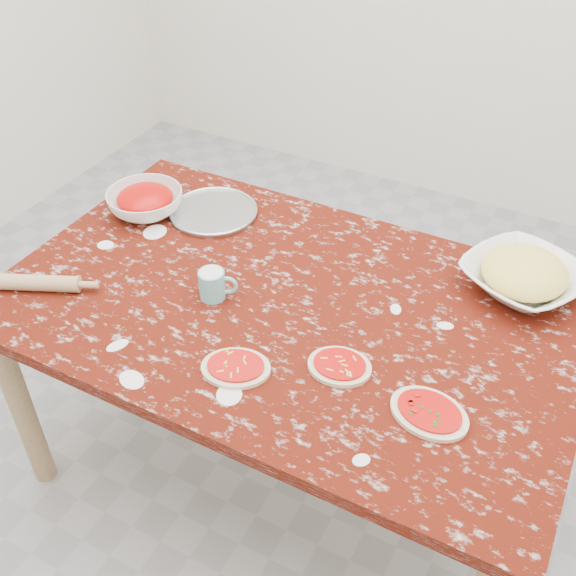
% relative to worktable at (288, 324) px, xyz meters
% --- Properties ---
extents(ground, '(4.00, 4.00, 0.00)m').
position_rel_worktable_xyz_m(ground, '(0.00, 0.00, -0.67)').
color(ground, gray).
extents(worktable, '(1.60, 1.00, 0.75)m').
position_rel_worktable_xyz_m(worktable, '(0.00, 0.00, 0.00)').
color(worktable, '#400D05').
rests_on(worktable, ground).
extents(pizza_tray, '(0.34, 0.34, 0.01)m').
position_rel_worktable_xyz_m(pizza_tray, '(-0.43, 0.28, 0.09)').
color(pizza_tray, '#B2B2B7').
rests_on(pizza_tray, worktable).
extents(sauce_bowl, '(0.28, 0.28, 0.08)m').
position_rel_worktable_xyz_m(sauce_bowl, '(-0.63, 0.19, 0.12)').
color(sauce_bowl, white).
rests_on(sauce_bowl, worktable).
extents(cheese_bowl, '(0.42, 0.42, 0.08)m').
position_rel_worktable_xyz_m(cheese_bowl, '(0.56, 0.36, 0.12)').
color(cheese_bowl, white).
rests_on(cheese_bowl, worktable).
extents(flour_mug, '(0.11, 0.07, 0.09)m').
position_rel_worktable_xyz_m(flour_mug, '(-0.19, -0.08, 0.13)').
color(flour_mug, '#68B1B7').
rests_on(flour_mug, worktable).
extents(pizza_left, '(0.21, 0.19, 0.02)m').
position_rel_worktable_xyz_m(pizza_left, '(0.01, -0.29, 0.09)').
color(pizza_left, beige).
rests_on(pizza_left, worktable).
extents(pizza_mid, '(0.18, 0.16, 0.02)m').
position_rel_worktable_xyz_m(pizza_mid, '(0.23, -0.17, 0.09)').
color(pizza_mid, beige).
rests_on(pizza_mid, worktable).
extents(pizza_right, '(0.21, 0.18, 0.02)m').
position_rel_worktable_xyz_m(pizza_right, '(0.48, -0.21, 0.09)').
color(pizza_right, beige).
rests_on(pizza_right, worktable).
extents(rolling_pin, '(0.23, 0.14, 0.05)m').
position_rel_worktable_xyz_m(rolling_pin, '(-0.65, -0.28, 0.11)').
color(rolling_pin, tan).
rests_on(rolling_pin, worktable).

